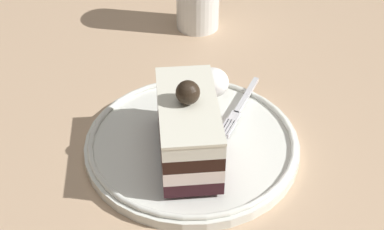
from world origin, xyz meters
name	(u,v)px	position (x,y,z in m)	size (l,w,h in m)	color
ground_plane	(181,164)	(0.00, 0.00, 0.00)	(2.40, 2.40, 0.00)	tan
dessert_plate	(192,143)	(-0.02, 0.01, 0.01)	(0.23, 0.23, 0.02)	white
cake_slice	(188,126)	(0.00, 0.01, 0.05)	(0.13, 0.06, 0.09)	black
whipped_cream_dollop	(212,82)	(-0.09, 0.05, 0.03)	(0.04, 0.04, 0.03)	white
fork	(240,107)	(-0.06, 0.07, 0.02)	(0.10, 0.06, 0.00)	silver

